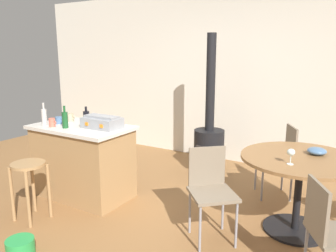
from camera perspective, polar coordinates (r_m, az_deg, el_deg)
ground_plane at (r=3.68m, az=-3.02°, el=-16.00°), size 8.80×8.80×0.00m
back_wall at (r=5.46m, az=11.71°, el=8.00°), size 8.00×0.10×2.70m
kitchen_island at (r=4.27m, az=-14.09°, el=-5.74°), size 1.20×0.71×0.88m
wooden_stool at (r=3.85m, az=-22.32°, el=-8.01°), size 0.35×0.35×0.63m
dining_table at (r=3.53m, az=21.25°, el=-7.60°), size 1.13×1.13×0.77m
folding_chair_far at (r=4.34m, az=18.37°, el=-4.64°), size 0.55×0.55×0.88m
folding_chair_left at (r=3.25m, az=7.17°, el=-10.07°), size 0.57×0.57×0.86m
folding_chair_right at (r=2.78m, az=25.83°, el=-15.43°), size 0.54×0.54×0.86m
wood_stove at (r=4.97m, az=6.92°, el=-2.38°), size 0.44×0.45×2.00m
toolbox at (r=3.98m, az=-11.03°, el=0.64°), size 0.44×0.28×0.14m
bottle_0 at (r=4.07m, az=-16.95°, el=1.06°), size 0.07×0.07×0.26m
bottle_1 at (r=4.30m, az=-13.58°, el=1.56°), size 0.07×0.07×0.20m
bottle_2 at (r=4.30m, az=-20.12°, el=1.49°), size 0.06×0.06×0.27m
cup_0 at (r=4.35m, az=-17.86°, el=0.94°), size 0.12×0.09×0.09m
cup_1 at (r=4.44m, az=-16.10°, el=1.40°), size 0.12×0.08×0.10m
cup_2 at (r=4.19m, az=-18.91°, el=0.56°), size 0.11×0.07×0.10m
wine_glass at (r=3.19m, az=20.00°, el=-4.27°), size 0.07×0.07×0.14m
serving_bowl at (r=3.61m, az=23.77°, el=-3.87°), size 0.18×0.18×0.07m
plastic_bucket at (r=3.35m, az=-23.57°, el=-18.44°), size 0.24×0.24×0.18m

